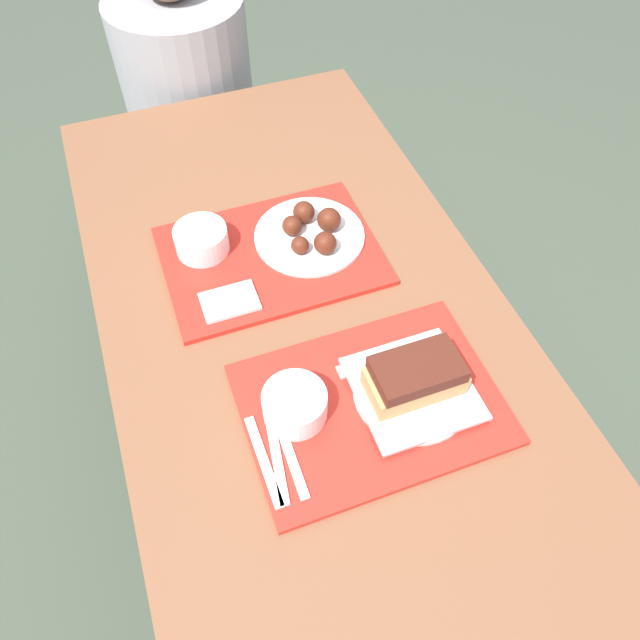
{
  "coord_description": "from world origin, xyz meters",
  "views": [
    {
      "loc": [
        -0.23,
        -0.71,
        1.74
      ],
      "look_at": [
        0.01,
        -0.05,
        0.81
      ],
      "focal_mm": 35.0,
      "sensor_mm": 36.0,
      "label": 1
    }
  ],
  "objects_px": {
    "bowl_coleslaw_near": "(295,404)",
    "brisket_sandwich_plate": "(414,382)",
    "tray_far": "(271,256)",
    "bowl_coleslaw_far": "(201,239)",
    "wings_plate_far": "(311,231)",
    "person_seated_across": "(185,71)",
    "tray_near": "(371,404)"
  },
  "relations": [
    {
      "from": "wings_plate_far",
      "to": "person_seated_across",
      "type": "xyz_separation_m",
      "value": [
        -0.1,
        0.83,
        -0.08
      ]
    },
    {
      "from": "tray_near",
      "to": "wings_plate_far",
      "type": "xyz_separation_m",
      "value": [
        0.04,
        0.42,
        0.02
      ]
    },
    {
      "from": "person_seated_across",
      "to": "bowl_coleslaw_far",
      "type": "bearing_deg",
      "value": -99.17
    },
    {
      "from": "tray_far",
      "to": "bowl_coleslaw_far",
      "type": "bearing_deg",
      "value": 154.8
    },
    {
      "from": "brisket_sandwich_plate",
      "to": "bowl_coleslaw_far",
      "type": "xyz_separation_m",
      "value": [
        -0.26,
        0.47,
        -0.0
      ]
    },
    {
      "from": "bowl_coleslaw_near",
      "to": "bowl_coleslaw_far",
      "type": "distance_m",
      "value": 0.44
    },
    {
      "from": "tray_near",
      "to": "wings_plate_far",
      "type": "height_order",
      "value": "wings_plate_far"
    },
    {
      "from": "bowl_coleslaw_near",
      "to": "wings_plate_far",
      "type": "height_order",
      "value": "wings_plate_far"
    },
    {
      "from": "brisket_sandwich_plate",
      "to": "tray_near",
      "type": "bearing_deg",
      "value": 175.25
    },
    {
      "from": "wings_plate_far",
      "to": "tray_near",
      "type": "bearing_deg",
      "value": -95.22
    },
    {
      "from": "tray_near",
      "to": "bowl_coleslaw_near",
      "type": "bearing_deg",
      "value": 169.0
    },
    {
      "from": "brisket_sandwich_plate",
      "to": "bowl_coleslaw_far",
      "type": "height_order",
      "value": "brisket_sandwich_plate"
    },
    {
      "from": "tray_far",
      "to": "person_seated_across",
      "type": "height_order",
      "value": "person_seated_across"
    },
    {
      "from": "tray_near",
      "to": "wings_plate_far",
      "type": "relative_size",
      "value": 1.89
    },
    {
      "from": "tray_far",
      "to": "bowl_coleslaw_far",
      "type": "height_order",
      "value": "bowl_coleslaw_far"
    },
    {
      "from": "tray_near",
      "to": "tray_far",
      "type": "bearing_deg",
      "value": 98.27
    },
    {
      "from": "tray_near",
      "to": "bowl_coleslaw_far",
      "type": "bearing_deg",
      "value": 112.16
    },
    {
      "from": "bowl_coleslaw_far",
      "to": "wings_plate_far",
      "type": "relative_size",
      "value": 0.47
    },
    {
      "from": "wings_plate_far",
      "to": "bowl_coleslaw_far",
      "type": "bearing_deg",
      "value": 168.66
    },
    {
      "from": "tray_near",
      "to": "brisket_sandwich_plate",
      "type": "distance_m",
      "value": 0.09
    },
    {
      "from": "bowl_coleslaw_near",
      "to": "person_seated_across",
      "type": "distance_m",
      "value": 1.23
    },
    {
      "from": "bowl_coleslaw_near",
      "to": "brisket_sandwich_plate",
      "type": "relative_size",
      "value": 0.53
    },
    {
      "from": "tray_near",
      "to": "person_seated_across",
      "type": "bearing_deg",
      "value": 92.84
    },
    {
      "from": "tray_far",
      "to": "brisket_sandwich_plate",
      "type": "xyz_separation_m",
      "value": [
        0.13,
        -0.41,
        0.04
      ]
    },
    {
      "from": "bowl_coleslaw_near",
      "to": "person_seated_across",
      "type": "xyz_separation_m",
      "value": [
        0.07,
        1.22,
        -0.09
      ]
    },
    {
      "from": "bowl_coleslaw_near",
      "to": "tray_near",
      "type": "bearing_deg",
      "value": -11.0
    },
    {
      "from": "bowl_coleslaw_far",
      "to": "person_seated_across",
      "type": "height_order",
      "value": "person_seated_across"
    },
    {
      "from": "tray_far",
      "to": "bowl_coleslaw_far",
      "type": "relative_size",
      "value": 4.0
    },
    {
      "from": "brisket_sandwich_plate",
      "to": "wings_plate_far",
      "type": "bearing_deg",
      "value": 95.15
    },
    {
      "from": "wings_plate_far",
      "to": "person_seated_across",
      "type": "bearing_deg",
      "value": 96.86
    },
    {
      "from": "tray_near",
      "to": "person_seated_across",
      "type": "relative_size",
      "value": 0.7
    },
    {
      "from": "bowl_coleslaw_near",
      "to": "bowl_coleslaw_far",
      "type": "bearing_deg",
      "value": 97.41
    }
  ]
}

